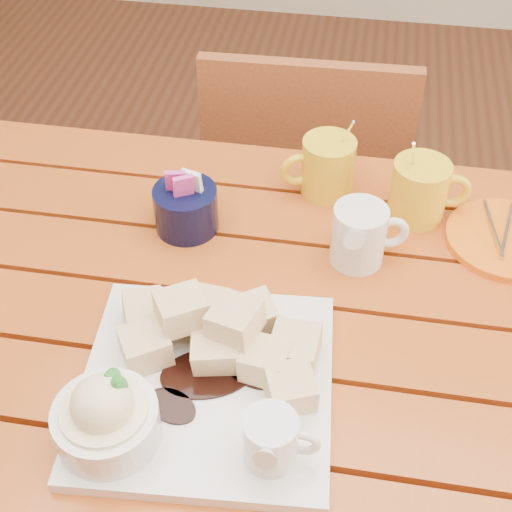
% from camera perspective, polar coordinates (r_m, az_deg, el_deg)
% --- Properties ---
extents(table, '(1.20, 0.79, 0.75)m').
position_cam_1_polar(table, '(0.98, -0.46, -10.14)').
color(table, '#943E13').
rests_on(table, ground).
extents(dessert_plate, '(0.31, 0.31, 0.12)m').
position_cam_1_polar(dessert_plate, '(0.81, -5.49, -10.06)').
color(dessert_plate, white).
rests_on(dessert_plate, table).
extents(coffee_mug_left, '(0.11, 0.08, 0.13)m').
position_cam_1_polar(coffee_mug_left, '(1.08, 5.63, 7.21)').
color(coffee_mug_left, yellow).
rests_on(coffee_mug_left, table).
extents(coffee_mug_right, '(0.12, 0.08, 0.14)m').
position_cam_1_polar(coffee_mug_right, '(1.05, 13.03, 5.18)').
color(coffee_mug_right, yellow).
rests_on(coffee_mug_right, table).
extents(cream_pitcher, '(0.11, 0.09, 0.09)m').
position_cam_1_polar(cream_pitcher, '(0.96, 8.37, 1.71)').
color(cream_pitcher, white).
rests_on(cream_pitcher, table).
extents(sugar_caddy, '(0.09, 0.09, 0.10)m').
position_cam_1_polar(sugar_caddy, '(1.01, -5.63, 3.86)').
color(sugar_caddy, black).
rests_on(sugar_caddy, table).
extents(orange_saucer, '(0.17, 0.17, 0.02)m').
position_cam_1_polar(orange_saucer, '(1.06, 19.44, 1.26)').
color(orange_saucer, orange).
rests_on(orange_saucer, table).
extents(chair_far, '(0.40, 0.40, 0.83)m').
position_cam_1_polar(chair_far, '(1.55, 3.95, 5.00)').
color(chair_far, brown).
rests_on(chair_far, ground).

